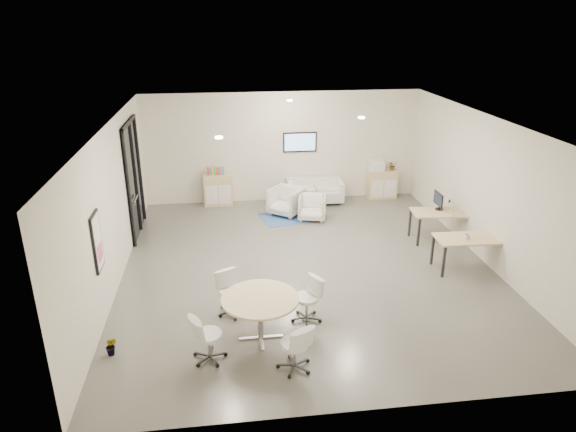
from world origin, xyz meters
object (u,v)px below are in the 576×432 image
Objects in this scene: desk_rear at (441,215)px; armchair_right at (312,206)px; sideboard_right at (382,184)px; loveseat at (315,192)px; armchair_left at (286,200)px; desk_front at (469,241)px; sideboard_left at (218,190)px; round_table at (260,302)px.

armchair_right is at bearing 154.12° from desk_rear.
sideboard_right is 2.11m from loveseat.
sideboard_right is 3.22m from armchair_left.
sideboard_right is 0.60× the size of desk_front.
armchair_right is 0.50× the size of desk_rear.
armchair_left reaches higher than desk_rear.
desk_rear is at bearing -30.94° from sideboard_left.
sideboard_right reaches higher than armchair_left.
round_table reaches higher than desk_front.
desk_rear is at bearing -17.26° from armchair_right.
armchair_left is 0.58× the size of desk_front.
loveseat is at bearing 135.56° from desk_rear.
armchair_left is 1.14× the size of armchair_right.
armchair_left is at bearing -161.54° from sideboard_right.
round_table reaches higher than armchair_right.
armchair_right is at bearing -148.36° from sideboard_right.
round_table is (-2.14, -6.67, 0.39)m from loveseat.
round_table reaches higher than desk_rear.
armchair_left is at bearing 134.76° from desk_front.
armchair_left is (-0.96, -0.85, 0.09)m from loveseat.
armchair_right is at bearing -30.38° from sideboard_left.
loveseat is (-2.10, -0.17, -0.10)m from sideboard_right.
sideboard_right is at bearing 103.94° from desk_rear.
sideboard_left is at bearing 140.24° from desk_front.
sideboard_right reaches higher than desk_front.
sideboard_left reaches higher than desk_front.
sideboard_left is at bearing 177.77° from loveseat.
sideboard_left is 0.64× the size of desk_front.
armchair_right is at bearing -101.86° from loveseat.
desk_rear is (0.48, -3.24, 0.23)m from sideboard_right.
desk_rear is at bearing 6.27° from armchair_left.
loveseat is at bearing 72.23° from round_table.
armchair_left is (-3.06, -1.02, -0.01)m from sideboard_right.
sideboard_left is 1.06× the size of sideboard_right.
desk_rear reaches higher than armchair_right.
sideboard_right is at bearing 45.80° from armchair_right.
sideboard_right is 1.03× the size of armchair_left.
armchair_right is 4.39m from desk_front.
armchair_left is 0.57× the size of desk_rear.
sideboard_right is 1.18× the size of armchair_right.
armchair_right is (-2.40, -1.48, -0.06)m from sideboard_right.
armchair_left is at bearing -28.61° from sideboard_left.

